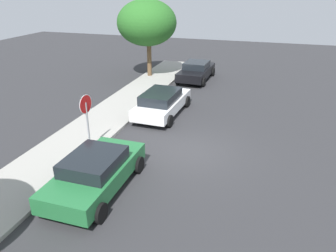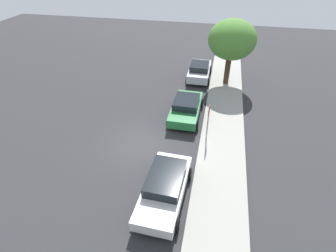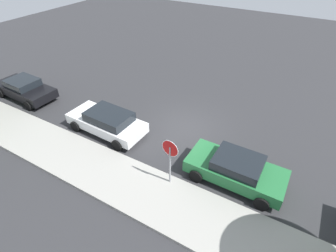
% 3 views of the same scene
% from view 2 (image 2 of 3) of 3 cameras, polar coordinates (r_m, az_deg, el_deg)
% --- Properties ---
extents(ground_plane, '(60.00, 60.00, 0.00)m').
position_cam_2_polar(ground_plane, '(16.30, -6.51, -4.08)').
color(ground_plane, '#2D2D30').
extents(sidewalk_curb, '(32.00, 2.73, 0.14)m').
position_cam_2_polar(sidewalk_curb, '(15.69, 11.53, -6.21)').
color(sidewalk_curb, '#9E9B93').
rests_on(sidewalk_curb, ground_plane).
extents(stop_sign, '(0.80, 0.09, 2.53)m').
position_cam_2_polar(stop_sign, '(15.76, 8.79, 2.06)').
color(stop_sign, gray).
rests_on(stop_sign, ground_plane).
extents(parked_car_green, '(4.38, 2.15, 1.36)m').
position_cam_2_polar(parked_car_green, '(18.50, 3.96, 4.06)').
color(parked_car_green, '#236B38').
rests_on(parked_car_green, ground_plane).
extents(parked_car_white, '(4.63, 2.20, 1.36)m').
position_cam_2_polar(parked_car_white, '(12.81, -0.74, -13.05)').
color(parked_car_white, white).
rests_on(parked_car_white, ground_plane).
extents(parked_car_silver, '(4.15, 2.03, 1.43)m').
position_cam_2_polar(parked_car_silver, '(24.24, 6.85, 11.91)').
color(parked_car_silver, silver).
rests_on(parked_car_silver, ground_plane).
extents(street_tree_near_corner, '(3.81, 3.81, 5.47)m').
position_cam_2_polar(street_tree_near_corner, '(22.41, 13.77, 17.74)').
color(street_tree_near_corner, '#422D1E').
rests_on(street_tree_near_corner, ground_plane).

